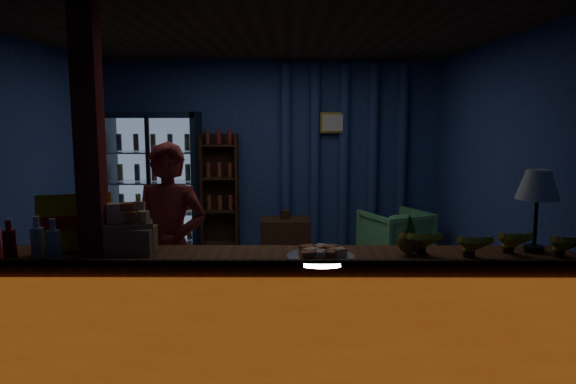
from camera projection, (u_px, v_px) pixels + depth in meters
name	position (u px, v px, depth m)	size (l,w,h in m)	color
ground	(265.00, 298.00, 5.78)	(4.60, 4.60, 0.00)	#515154
room_walls	(264.00, 145.00, 5.56)	(4.60, 4.60, 4.60)	navy
counter	(252.00, 323.00, 3.82)	(4.40, 0.57, 0.99)	brown
support_post	(93.00, 203.00, 3.72)	(0.16, 0.16, 2.60)	maroon
beverage_cooler	(156.00, 184.00, 7.55)	(1.20, 0.62, 1.90)	black
bottle_shelf	(220.00, 193.00, 7.71)	(0.50, 0.28, 1.60)	#3B2212
curtain_folds	(344.00, 156.00, 7.71)	(1.74, 0.14, 2.50)	navy
framed_picture	(334.00, 123.00, 7.60)	(0.36, 0.04, 0.28)	gold
shopkeeper	(170.00, 248.00, 4.42)	(0.61, 0.40, 1.67)	maroon
green_chair	(395.00, 236.00, 7.09)	(0.72, 0.74, 0.68)	#5BB66B
side_table	(285.00, 241.00, 7.10)	(0.63, 0.47, 0.67)	#3B2212
yellow_sign	(74.00, 223.00, 3.85)	(0.50, 0.24, 0.39)	yellow
soda_bottles	(24.00, 242.00, 3.65)	(0.51, 0.17, 0.28)	red
snack_box_left	(127.00, 234.00, 3.84)	(0.39, 0.36, 0.34)	olive
snack_box_centre	(134.00, 238.00, 3.80)	(0.28, 0.23, 0.29)	olive
pastry_tray	(321.00, 256.00, 3.65)	(0.45, 0.45, 0.07)	silver
banana_bunches	(491.00, 243.00, 3.71)	(1.16, 0.32, 0.19)	gold
table_lamp	(538.00, 188.00, 3.78)	(0.29, 0.29, 0.57)	black
pineapple	(409.00, 238.00, 3.75)	(0.16, 0.16, 0.27)	brown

